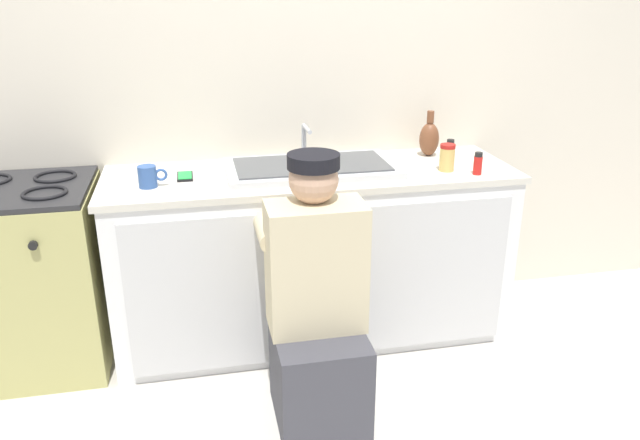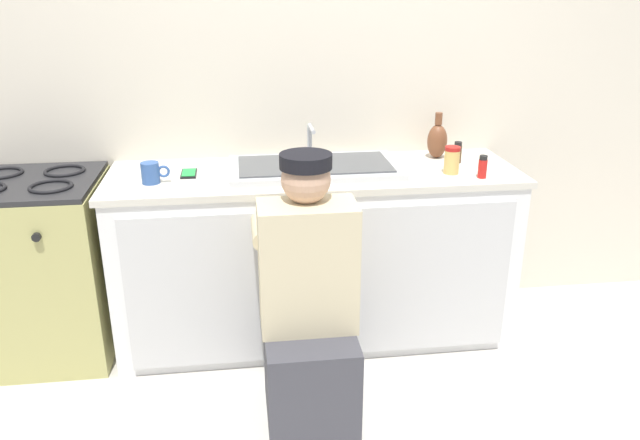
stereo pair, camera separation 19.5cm
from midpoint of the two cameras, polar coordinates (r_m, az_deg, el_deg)
ground_plane at (r=3.06m, az=2.12°, el=-12.86°), size 12.00×12.00×0.00m
back_wall at (r=3.21m, az=0.46°, el=12.91°), size 6.00×0.10×2.50m
counter_cabinet at (r=3.10m, az=1.34°, el=-3.49°), size 1.90×0.62×0.83m
countertop at (r=2.96m, az=1.38°, el=4.20°), size 1.94×0.62×0.03m
sink_double_basin at (r=2.95m, az=1.38°, el=4.85°), size 0.80×0.44×0.19m
stove_range at (r=3.19m, az=-22.55°, el=-4.10°), size 0.62×0.62×0.88m
plumber_person at (r=2.51m, az=1.20°, el=-8.63°), size 0.42×0.61×1.10m
condiment_jar at (r=2.99m, az=13.81°, el=5.33°), size 0.07×0.07×0.13m
spice_bottle_red at (r=2.96m, az=16.49°, el=4.65°), size 0.04×0.04×0.10m
vase_decorative at (r=3.24m, az=12.39°, el=7.12°), size 0.10×0.10×0.23m
spice_bottle_pepper at (r=3.18m, az=14.20°, el=5.98°), size 0.04×0.04×0.10m
cell_phone at (r=2.94m, az=-10.05°, el=4.20°), size 0.07×0.14×0.01m
coffee_mug at (r=2.84m, az=-13.30°, el=4.20°), size 0.13×0.08×0.09m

